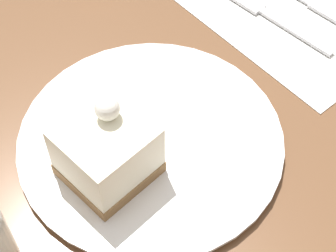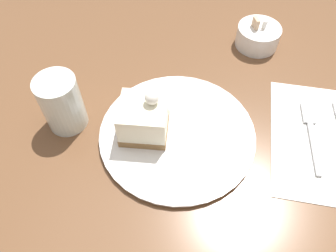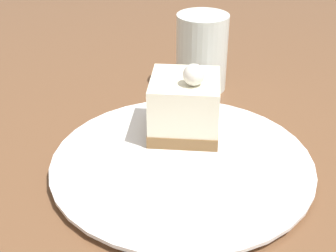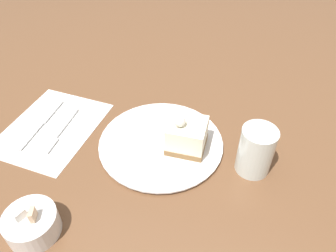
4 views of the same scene
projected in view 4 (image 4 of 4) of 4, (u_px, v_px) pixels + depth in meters
ground_plane at (166, 139)px, 0.75m from camera, size 4.00×4.00×0.00m
plate at (161, 143)px, 0.73m from camera, size 0.28×0.28×0.01m
cake_slice at (187, 135)px, 0.70m from camera, size 0.08×0.08×0.09m
napkin at (52, 127)px, 0.78m from camera, size 0.23×0.27×0.00m
fork at (58, 133)px, 0.76m from camera, size 0.02×0.16×0.00m
knife at (46, 119)px, 0.79m from camera, size 0.02×0.18×0.00m
sugar_bowl at (32, 224)px, 0.56m from camera, size 0.09×0.09×0.07m
drinking_glass at (256, 150)px, 0.65m from camera, size 0.07×0.07×0.11m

